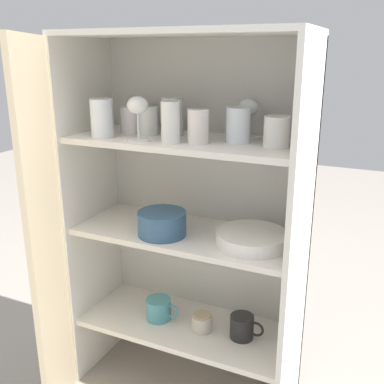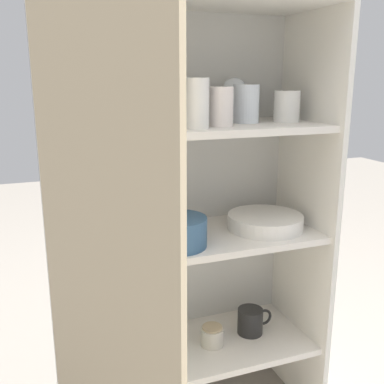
{
  "view_description": "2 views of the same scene",
  "coord_description": "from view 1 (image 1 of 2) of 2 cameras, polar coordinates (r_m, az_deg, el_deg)",
  "views": [
    {
      "loc": [
        0.64,
        -1.16,
        1.24
      ],
      "look_at": [
        0.02,
        0.16,
        0.79
      ],
      "focal_mm": 42.0,
      "sensor_mm": 36.0,
      "label": 1
    },
    {
      "loc": [
        -0.44,
        -1.03,
        1.1
      ],
      "look_at": [
        0.01,
        0.17,
        0.77
      ],
      "focal_mm": 42.0,
      "sensor_mm": 36.0,
      "label": 2
    }
  ],
  "objects": [
    {
      "name": "cupboard_back_panel",
      "position": [
        1.72,
        1.56,
        -2.92
      ],
      "size": [
        0.81,
        0.02,
        1.29
      ],
      "primitive_type": "cube",
      "color": "silver",
      "rests_on": "ground_plane"
    },
    {
      "name": "cupboard_side_left",
      "position": [
        1.78,
        -12.44,
        -2.68
      ],
      "size": [
        0.02,
        0.35,
        1.29
      ],
      "primitive_type": "cube",
      "color": "white",
      "rests_on": "ground_plane"
    },
    {
      "name": "cupboard_side_right",
      "position": [
        1.47,
        13.36,
        -7.14
      ],
      "size": [
        0.02,
        0.35,
        1.29
      ],
      "primitive_type": "cube",
      "color": "white",
      "rests_on": "ground_plane"
    },
    {
      "name": "cupboard_top_panel",
      "position": [
        1.46,
        -0.96,
        19.59
      ],
      "size": [
        0.81,
        0.35,
        0.02
      ],
      "primitive_type": "cube",
      "color": "white",
      "rests_on": "cupboard_side_left"
    },
    {
      "name": "shelf_board_lower",
      "position": [
        1.76,
        -0.78,
        -16.62
      ],
      "size": [
        0.77,
        0.32,
        0.02
      ],
      "primitive_type": "cube",
      "color": "silver"
    },
    {
      "name": "shelf_board_middle",
      "position": [
        1.59,
        -0.83,
        -5.35
      ],
      "size": [
        0.77,
        0.32,
        0.02
      ],
      "primitive_type": "cube",
      "color": "silver"
    },
    {
      "name": "shelf_board_upper",
      "position": [
        1.49,
        -0.89,
        6.41
      ],
      "size": [
        0.77,
        0.32,
        0.02
      ],
      "primitive_type": "cube",
      "color": "silver"
    },
    {
      "name": "cupboard_door",
      "position": [
        1.47,
        -17.75,
        -7.37
      ],
      "size": [
        0.21,
        0.36,
        1.29
      ],
      "color": "tan",
      "rests_on": "ground_plane"
    },
    {
      "name": "tumbler_glass_0",
      "position": [
        1.55,
        -2.53,
        9.52
      ],
      "size": [
        0.07,
        0.07,
        0.13
      ],
      "color": "white",
      "rests_on": "shelf_board_upper"
    },
    {
      "name": "tumbler_glass_1",
      "position": [
        1.4,
        0.79,
        8.34
      ],
      "size": [
        0.07,
        0.07,
        0.11
      ],
      "color": "silver",
      "rests_on": "shelf_board_upper"
    },
    {
      "name": "tumbler_glass_2",
      "position": [
        1.37,
        10.69,
        7.53
      ],
      "size": [
        0.08,
        0.08,
        0.09
      ],
      "color": "white",
      "rests_on": "shelf_board_upper"
    },
    {
      "name": "tumbler_glass_3",
      "position": [
        1.42,
        5.88,
        8.45
      ],
      "size": [
        0.08,
        0.08,
        0.11
      ],
      "color": "white",
      "rests_on": "shelf_board_upper"
    },
    {
      "name": "tumbler_glass_4",
      "position": [
        1.57,
        -5.53,
        9.03
      ],
      "size": [
        0.07,
        0.07,
        0.1
      ],
      "color": "white",
      "rests_on": "shelf_board_upper"
    },
    {
      "name": "tumbler_glass_5",
      "position": [
        1.41,
        -2.73,
        8.83
      ],
      "size": [
        0.06,
        0.06,
        0.13
      ],
      "color": "white",
      "rests_on": "shelf_board_upper"
    },
    {
      "name": "tumbler_glass_6",
      "position": [
        1.53,
        -11.39,
        9.17
      ],
      "size": [
        0.07,
        0.07,
        0.13
      ],
      "color": "white",
      "rests_on": "shelf_board_upper"
    },
    {
      "name": "tumbler_glass_7",
      "position": [
        1.68,
        -6.7,
        9.5
      ],
      "size": [
        0.06,
        0.06,
        0.09
      ],
      "color": "white",
      "rests_on": "shelf_board_upper"
    },
    {
      "name": "tumbler_glass_8",
      "position": [
        1.61,
        -7.9,
        9.03
      ],
      "size": [
        0.07,
        0.07,
        0.09
      ],
      "color": "silver",
      "rests_on": "shelf_board_upper"
    },
    {
      "name": "wine_glass_0",
      "position": [
        1.45,
        -6.91,
        10.36
      ],
      "size": [
        0.08,
        0.08,
        0.14
      ],
      "color": "white",
      "rests_on": "shelf_board_upper"
    },
    {
      "name": "wine_glass_1",
      "position": [
        1.5,
        7.16,
        10.21
      ],
      "size": [
        0.07,
        0.07,
        0.13
      ],
      "color": "white",
      "rests_on": "shelf_board_upper"
    },
    {
      "name": "plate_stack_white",
      "position": [
        1.48,
        7.59,
        -5.87
      ],
      "size": [
        0.23,
        0.23,
        0.04
      ],
      "color": "white",
      "rests_on": "shelf_board_middle"
    },
    {
      "name": "mixing_bowl_large",
      "position": [
        1.54,
        -3.83,
        -3.89
      ],
      "size": [
        0.17,
        0.17,
        0.08
      ],
      "color": "#33567A",
      "rests_on": "shelf_board_middle"
    },
    {
      "name": "coffee_mug_primary",
      "position": [
        1.67,
        6.43,
        -16.64
      ],
      "size": [
        0.12,
        0.08,
        0.09
      ],
      "color": "black",
      "rests_on": "shelf_board_lower"
    },
    {
      "name": "coffee_mug_extra_1",
      "position": [
        1.77,
        -4.2,
        -14.58
      ],
      "size": [
        0.13,
        0.09,
        0.08
      ],
      "color": "teal",
      "rests_on": "shelf_board_lower"
    },
    {
      "name": "storage_jar",
      "position": [
        1.71,
        1.3,
        -16.22
      ],
      "size": [
        0.07,
        0.07,
        0.06
      ],
      "color": "beige",
      "rests_on": "shelf_board_lower"
    }
  ]
}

